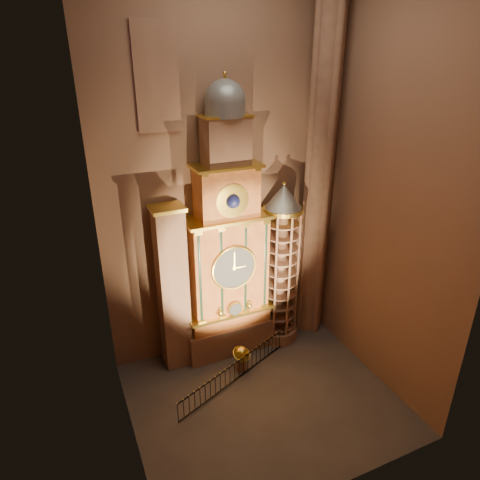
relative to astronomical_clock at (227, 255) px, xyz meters
name	(u,v)px	position (x,y,z in m)	size (l,w,h in m)	color
floor	(263,399)	(0.00, -4.96, -6.68)	(14.00, 14.00, 0.00)	#383330
wall_back	(219,180)	(0.00, 1.04, 4.32)	(22.00, 22.00, 0.00)	#886149
wall_left	(109,239)	(-7.00, -4.96, 4.32)	(22.00, 22.00, 0.00)	#886149
wall_right	(389,194)	(7.00, -4.96, 4.32)	(22.00, 22.00, 0.00)	#886149
astronomical_clock	(227,255)	(0.00, 0.00, 0.00)	(5.60, 2.41, 16.70)	#8C634C
portrait_tower	(173,289)	(-3.40, 0.02, -1.53)	(1.80, 1.60, 10.20)	#8C634C
stair_turret	(281,267)	(3.50, -0.26, -1.41)	(2.50, 2.50, 10.80)	#8C634C
gothic_pier	(320,172)	(6.10, 0.04, 4.32)	(2.04, 2.04, 22.00)	#8C634C
stained_glass_window	(157,78)	(-3.20, 0.95, 9.82)	(2.20, 0.14, 5.20)	navy
celestial_globe	(242,356)	(-0.09, -2.27, -5.72)	(1.38, 1.34, 1.60)	#8C634C
iron_railing	(241,367)	(-0.38, -2.88, -5.98)	(8.82, 3.76, 1.28)	black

